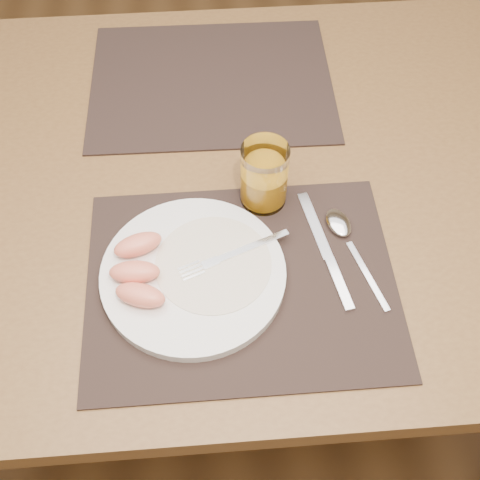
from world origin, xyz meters
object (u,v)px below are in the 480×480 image
at_px(placemat_near, 241,282).
at_px(fork, 225,257).
at_px(table, 218,202).
at_px(knife, 329,258).
at_px(spoon, 343,230).
at_px(placemat_far, 211,82).
at_px(juice_glass, 264,178).
at_px(plate, 193,274).

relative_size(placemat_near, fork, 2.67).
relative_size(table, knife, 6.39).
relative_size(placemat_near, spoon, 2.37).
height_order(fork, spoon, fork).
relative_size(placemat_far, juice_glass, 4.05).
bearing_deg(table, juice_glass, -43.37).
bearing_deg(juice_glass, placemat_far, 103.47).
bearing_deg(knife, spoon, 58.91).
relative_size(table, placemat_near, 3.11).
height_order(placemat_near, placemat_far, same).
bearing_deg(fork, plate, -158.59).
bearing_deg(knife, table, 129.40).
bearing_deg(placemat_near, table, 96.48).
distance_m(fork, juice_glass, 0.14).
height_order(placemat_near, spoon, spoon).
distance_m(fork, knife, 0.15).
xyz_separation_m(knife, spoon, (0.03, 0.05, 0.00)).
xyz_separation_m(placemat_near, fork, (-0.02, 0.03, 0.02)).
xyz_separation_m(placemat_far, spoon, (0.18, -0.36, 0.01)).
distance_m(table, fork, 0.22).
xyz_separation_m(table, placemat_far, (0.00, 0.22, 0.09)).
bearing_deg(plate, table, 77.94).
bearing_deg(placemat_near, plate, 169.62).
relative_size(placemat_far, knife, 2.05).
bearing_deg(fork, spoon, 13.52).
bearing_deg(plate, knife, 4.24).
height_order(table, fork, fork).
relative_size(placemat_near, placemat_far, 1.00).
bearing_deg(juice_glass, knife, -55.30).
relative_size(table, placemat_far, 3.11).
xyz_separation_m(table, knife, (0.16, -0.19, 0.09)).
distance_m(table, juice_glass, 0.17).
bearing_deg(placemat_near, knife, 11.75).
height_order(table, plate, plate).
xyz_separation_m(table, juice_glass, (0.07, -0.07, 0.14)).
distance_m(table, spoon, 0.25).
height_order(placemat_near, knife, knife).
bearing_deg(knife, placemat_far, 110.62).
height_order(placemat_far, juice_glass, juice_glass).
height_order(fork, juice_glass, juice_glass).
height_order(knife, spoon, spoon).
bearing_deg(spoon, knife, -121.09).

